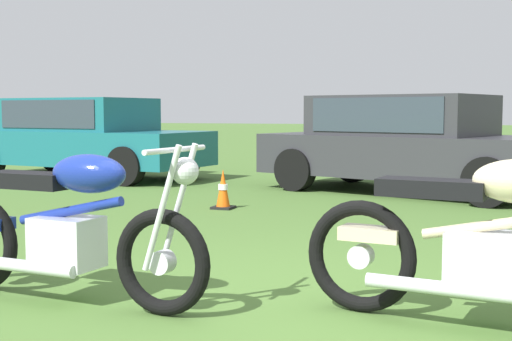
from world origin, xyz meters
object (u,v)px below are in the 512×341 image
at_px(car_teal, 83,133).
at_px(traffic_cone, 223,191).
at_px(motorcycle_blue, 67,227).
at_px(motorcycle_cream, 486,243).
at_px(car_charcoal, 407,139).

bearing_deg(car_teal, traffic_cone, -29.04).
relative_size(motorcycle_blue, motorcycle_cream, 1.01).
bearing_deg(traffic_cone, motorcycle_blue, -80.99).
bearing_deg(traffic_cone, motorcycle_cream, -51.40).
bearing_deg(car_charcoal, traffic_cone, -107.80).
distance_m(car_charcoal, traffic_cone, 3.20).
bearing_deg(motorcycle_cream, motorcycle_blue, -164.93).
relative_size(motorcycle_blue, car_teal, 0.44).
distance_m(motorcycle_cream, car_charcoal, 6.61).
xyz_separation_m(motorcycle_blue, traffic_cone, (-0.67, 4.26, -0.26)).
xyz_separation_m(motorcycle_cream, car_teal, (-7.11, 6.94, 0.32)).
height_order(car_teal, traffic_cone, car_teal).
distance_m(car_teal, car_charcoal, 5.86).
bearing_deg(motorcycle_blue, motorcycle_cream, 12.34).
bearing_deg(traffic_cone, car_teal, 142.93).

